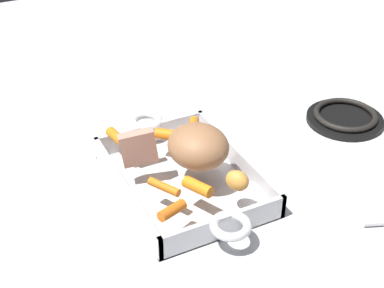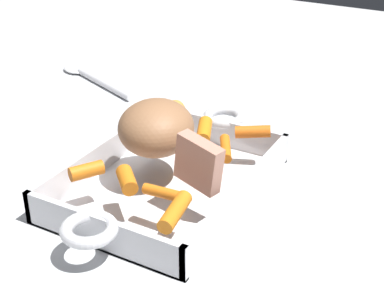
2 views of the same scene
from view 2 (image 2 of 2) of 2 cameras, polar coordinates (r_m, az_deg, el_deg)
ground_plane at (r=0.86m, az=-2.35°, el=-4.54°), size 2.40×2.40×0.00m
roasting_dish at (r=0.85m, az=-2.38°, el=-3.51°), size 0.44×0.25×0.05m
pork_roast at (r=0.83m, az=-3.59°, el=1.65°), size 0.15×0.14×0.08m
roast_slice_thin at (r=0.75m, az=0.66°, el=-1.91°), size 0.04×0.08×0.07m
baby_carrot_center_left at (r=0.70m, az=-1.70°, el=-6.74°), size 0.07×0.03×0.02m
baby_carrot_center_right at (r=0.84m, az=3.36°, el=-0.43°), size 0.06×0.04×0.02m
baby_carrot_northeast at (r=0.76m, az=-6.48°, el=-3.57°), size 0.05×0.05×0.02m
baby_carrot_southeast at (r=0.79m, az=-10.44°, el=-2.63°), size 0.05×0.04×0.02m
baby_carrot_long at (r=0.74m, az=-2.82°, el=-4.88°), size 0.01×0.06×0.02m
baby_carrot_southwest at (r=0.89m, az=6.07°, el=1.22°), size 0.04×0.06×0.02m
baby_carrot_short at (r=0.89m, az=1.23°, el=1.33°), size 0.06×0.04×0.02m
potato_near_roast at (r=0.93m, az=-1.66°, el=3.22°), size 0.05×0.05×0.04m
serving_spoon at (r=1.27m, az=-9.95°, el=6.58°), size 0.12×0.25×0.02m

